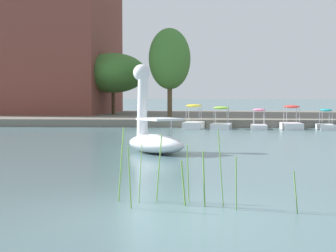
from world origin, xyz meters
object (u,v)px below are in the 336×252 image
pedal_boat_yellow (194,122)px  pedal_boat_teal (326,123)px  pedal_boat_lime (221,122)px  pedal_boat_red (291,122)px  tree_broadleaf_behind_dock (170,59)px  pedal_boat_pink (259,123)px  tree_sapling_by_fence (113,73)px  swan_boat (153,133)px

pedal_boat_yellow → pedal_boat_teal: bearing=-1.1°
pedal_boat_lime → pedal_boat_yellow: bearing=179.7°
pedal_boat_yellow → pedal_boat_red: size_ratio=1.15×
tree_broadleaf_behind_dock → pedal_boat_teal: bearing=-33.4°
tree_broadleaf_behind_dock → pedal_boat_red: bearing=-39.4°
pedal_boat_pink → pedal_boat_red: bearing=6.8°
pedal_boat_lime → pedal_boat_teal: (6.84, -0.16, -0.00)m
pedal_boat_yellow → tree_sapling_by_fence: tree_sapling_by_fence is taller
swan_boat → tree_broadleaf_behind_dock: size_ratio=0.50×
pedal_boat_lime → pedal_boat_pink: (2.46, -0.33, -0.01)m
pedal_boat_yellow → pedal_boat_pink: size_ratio=1.26×
pedal_boat_red → tree_broadleaf_behind_dock: (-8.46, 6.95, 4.64)m
swan_boat → pedal_boat_teal: bearing=55.0°
pedal_boat_yellow → pedal_boat_lime: size_ratio=1.13×
pedal_boat_lime → pedal_boat_teal: pedal_boat_lime is taller
pedal_boat_yellow → tree_broadleaf_behind_dock: (-2.00, 6.87, 4.66)m
swan_boat → pedal_boat_teal: size_ratio=1.84×
swan_boat → pedal_boat_red: swan_boat is taller
pedal_boat_teal → swan_boat: bearing=-125.0°
pedal_boat_teal → tree_sapling_by_fence: tree_sapling_by_fence is taller
pedal_boat_red → tree_sapling_by_fence: bearing=140.8°
tree_sapling_by_fence → pedal_boat_red: bearing=-39.2°
pedal_boat_red → tree_broadleaf_behind_dock: size_ratio=0.30×
pedal_boat_pink → pedal_boat_lime: bearing=172.3°
pedal_boat_yellow → pedal_boat_pink: 4.31m
pedal_boat_pink → pedal_boat_teal: (4.38, 0.17, 0.01)m
swan_boat → pedal_boat_lime: (3.28, 14.64, -0.36)m
tree_sapling_by_fence → pedal_boat_yellow: bearing=-56.9°
pedal_boat_teal → tree_sapling_by_fence: (-15.94, 11.30, 3.77)m
pedal_boat_yellow → pedal_boat_pink: bearing=-4.5°
swan_boat → pedal_boat_red: bearing=61.5°
pedal_boat_yellow → pedal_boat_teal: pedal_boat_yellow is taller
swan_boat → pedal_boat_red: size_ratio=1.68×
pedal_boat_pink → pedal_boat_red: pedal_boat_red is taller
pedal_boat_yellow → pedal_boat_pink: pedal_boat_yellow is taller
pedal_boat_yellow → tree_broadleaf_behind_dock: tree_broadleaf_behind_dock is taller
tree_broadleaf_behind_dock → tree_sapling_by_fence: 6.84m
tree_broadleaf_behind_dock → pedal_boat_yellow: bearing=-73.8°
pedal_boat_yellow → pedal_boat_teal: size_ratio=1.26×
swan_boat → pedal_boat_yellow: 14.72m
pedal_boat_pink → pedal_boat_teal: size_ratio=1.01×
pedal_boat_pink → tree_sapling_by_fence: (-11.56, 11.47, 3.78)m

